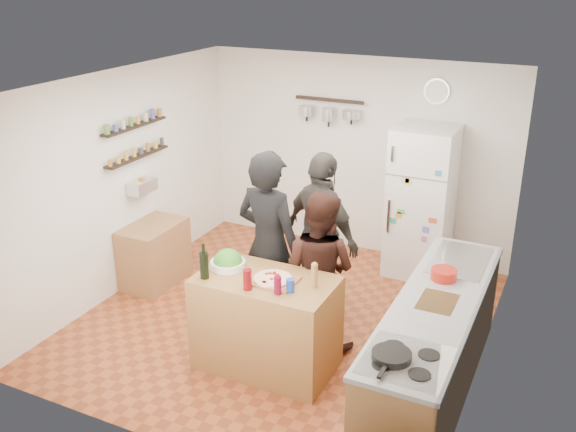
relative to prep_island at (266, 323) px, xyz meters
The scene contains 26 objects.
room_shell 1.45m from the prep_island, 100.23° to the left, with size 4.20×4.20×4.20m.
prep_island is the anchor object (origin of this frame).
pizza_board 0.47m from the prep_island, 14.04° to the right, with size 0.42×0.34×0.02m, color brown.
pizza 0.49m from the prep_island, 14.04° to the right, with size 0.34×0.34×0.02m, color beige.
salad_bowl 0.65m from the prep_island, behind, with size 0.33×0.33×0.07m, color silver.
wine_bottle 0.79m from the prep_island, 156.25° to the right, with size 0.08×0.08×0.24m, color black.
wine_glass_near 0.60m from the prep_island, 101.77° to the right, with size 0.08×0.08×0.19m, color #60080D.
wine_glass_far 0.61m from the prep_island, 42.27° to the right, with size 0.06×0.06×0.16m, color #59071E.
pepper_mill 0.71m from the prep_island, ahead, with size 0.06×0.06×0.19m, color olive.
salt_canister 0.61m from the prep_island, 21.80° to the right, with size 0.07×0.07×0.12m, color #1C369B.
person_left 0.77m from the prep_island, 114.56° to the left, with size 0.70×0.46×1.93m, color black.
person_center 0.72m from the prep_island, 64.79° to the left, with size 0.77×0.60×1.59m, color black.
person_back 1.21m from the prep_island, 86.61° to the left, with size 1.05×0.44×1.79m, color #2B2926.
counter_run 1.51m from the prep_island, ahead, with size 0.63×2.63×0.90m, color #9E7042.
stove_top 1.70m from the prep_island, 25.04° to the right, with size 0.60×0.62×0.02m, color white.
skillet 1.64m from the prep_island, 27.60° to the right, with size 0.28×0.28×0.05m, color black.
sink 1.91m from the prep_island, 36.71° to the left, with size 0.50×0.80×0.03m, color silver.
cutting_board 1.57m from the prep_island, ahead, with size 0.30×0.40×0.02m, color brown.
red_bowl 1.66m from the prep_island, 24.76° to the left, with size 0.23×0.23×0.10m, color #9F1C12.
fridge 2.70m from the prep_island, 73.98° to the left, with size 0.70×0.68×1.80m, color white.
wall_clock 3.43m from the prep_island, 75.73° to the left, with size 0.30×0.30×0.03m, color silver.
spice_shelf_lower 2.59m from the prep_island, 154.87° to the left, with size 0.12×1.00×0.03m, color black.
spice_shelf_upper 2.75m from the prep_island, 154.87° to the left, with size 0.12×1.00×0.03m, color black.
produce_basket 2.44m from the prep_island, 154.55° to the left, with size 0.18×0.35×0.14m, color silver.
side_table 2.17m from the prep_island, 154.68° to the left, with size 0.50×0.80×0.73m, color #A77D46.
pot_rack 3.23m from the prep_island, 101.40° to the left, with size 0.90×0.04×0.04m, color black.
Camera 1 is at (2.61, -5.32, 3.55)m, focal length 40.00 mm.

